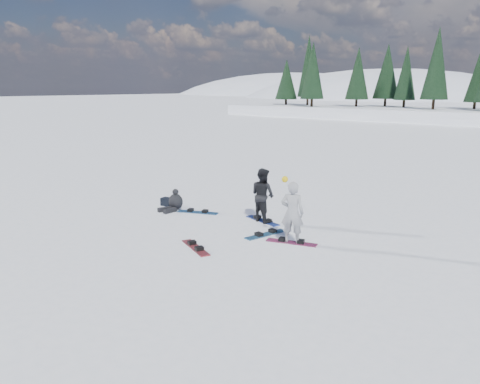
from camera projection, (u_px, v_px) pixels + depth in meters
name	position (u px, v px, depth m)	size (l,w,h in m)	color
ground	(320.00, 266.00, 11.91)	(420.00, 420.00, 0.00)	white
snowboarder_woman	(292.00, 212.00, 13.44)	(0.78, 0.65, 1.98)	#9F9FA4
snowboarder_man	(263.00, 195.00, 15.66)	(0.88, 0.69, 1.82)	black
seated_rider	(175.00, 202.00, 17.21)	(0.65, 0.98, 0.79)	black
gear_bag	(167.00, 202.00, 17.87)	(0.45, 0.30, 0.30)	black
snowboard_woman	(292.00, 242.00, 13.64)	(1.50, 0.28, 0.03)	#A12358
snowboard_man	(262.00, 221.00, 15.85)	(1.50, 0.28, 0.03)	#1D37A1
snowboard_loose_b	(196.00, 248.00, 13.20)	(1.50, 0.28, 0.03)	maroon
snowboard_loose_c	(198.00, 212.00, 16.89)	(1.50, 0.28, 0.03)	#1A548F
snowboard_loose_a	(266.00, 234.00, 14.38)	(1.50, 0.28, 0.03)	navy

